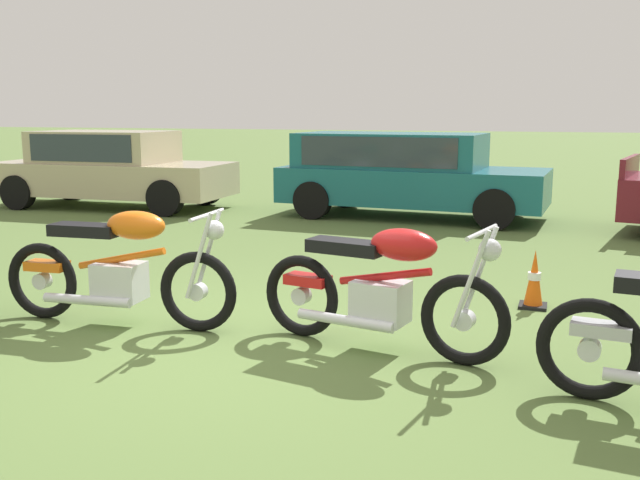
{
  "coord_description": "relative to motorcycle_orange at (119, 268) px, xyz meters",
  "views": [
    {
      "loc": [
        2.42,
        -4.95,
        1.81
      ],
      "look_at": [
        0.44,
        0.88,
        0.7
      ],
      "focal_mm": 40.36,
      "sensor_mm": 36.0,
      "label": 1
    }
  ],
  "objects": [
    {
      "name": "ground_plane",
      "position": [
        1.1,
        -0.13,
        -0.49
      ],
      "size": [
        120.0,
        120.0,
        0.0
      ],
      "primitive_type": "plane",
      "color": "#567038"
    },
    {
      "name": "car_teal",
      "position": [
        0.89,
        7.02,
        0.34
      ],
      "size": [
        4.52,
        2.07,
        1.43
      ],
      "rotation": [
        0.0,
        0.0,
        -0.06
      ],
      "color": "#19606B",
      "rests_on": "ground"
    },
    {
      "name": "car_beige",
      "position": [
        -4.59,
        6.48,
        0.3
      ],
      "size": [
        4.49,
        1.94,
        1.43
      ],
      "rotation": [
        0.0,
        0.0,
        0.04
      ],
      "color": "#BCAD8C",
      "rests_on": "ground"
    },
    {
      "name": "traffic_cone",
      "position": [
        3.32,
        1.71,
        -0.24
      ],
      "size": [
        0.25,
        0.25,
        0.54
      ],
      "color": "#EA590F",
      "rests_on": "ground"
    },
    {
      "name": "motorcycle_orange",
      "position": [
        0.0,
        0.0,
        0.0
      ],
      "size": [
        2.16,
        0.64,
        1.02
      ],
      "rotation": [
        0.0,
        0.0,
        0.07
      ],
      "color": "black",
      "rests_on": "ground"
    },
    {
      "name": "motorcycle_red",
      "position": [
        2.26,
        0.07,
        -0.01
      ],
      "size": [
        2.02,
        0.72,
        1.02
      ],
      "rotation": [
        0.0,
        0.0,
        -0.2
      ],
      "color": "black",
      "rests_on": "ground"
    }
  ]
}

